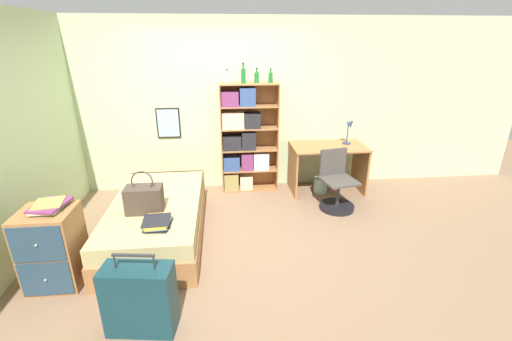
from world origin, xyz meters
name	(u,v)px	position (x,y,z in m)	size (l,w,h in m)	color
ground_plane	(219,233)	(0.00, 0.00, 0.00)	(14.00, 14.00, 0.00)	#84664C
wall_back	(216,107)	(0.00, 1.53, 1.30)	(10.00, 0.09, 2.60)	beige
wall_left	(17,138)	(-2.09, 0.00, 1.30)	(0.06, 10.00, 2.60)	beige
bed	(158,219)	(-0.73, 0.02, 0.24)	(1.05, 1.98, 0.48)	#A36B3D
handbag	(144,199)	(-0.80, -0.24, 0.63)	(0.40, 0.23, 0.48)	#47382D
book_stack_on_bed	(157,222)	(-0.61, -0.57, 0.52)	(0.30, 0.36, 0.07)	#232328
suitcase	(140,299)	(-0.63, -1.45, 0.30)	(0.59, 0.32, 0.74)	#143842
dresser	(53,248)	(-1.58, -0.76, 0.39)	(0.49, 0.48, 0.79)	#A36B3D
magazine_pile_on_dresser	(49,206)	(-1.54, -0.71, 0.82)	(0.32, 0.38, 0.06)	#427A4C
bookcase	(244,141)	(0.41, 1.34, 0.81)	(0.88, 0.29, 1.67)	#A36B3D
bottle_green	(227,78)	(0.18, 1.33, 1.75)	(0.07, 0.07, 0.20)	#B7BCC1
bottle_brown	(243,75)	(0.41, 1.31, 1.79)	(0.07, 0.07, 0.29)	#1E6B2D
bottle_clear	(257,77)	(0.61, 1.35, 1.76)	(0.07, 0.07, 0.21)	#1E6B2D
bottle_blue	(271,77)	(0.81, 1.35, 1.75)	(0.06, 0.06, 0.20)	#1E6B2D
desk	(327,160)	(1.70, 1.15, 0.51)	(1.13, 0.67, 0.74)	#A36B3D
desk_lamp	(350,127)	(2.04, 1.23, 1.01)	(0.18, 0.13, 0.41)	navy
desk_chair	(336,191)	(1.67, 0.55, 0.26)	(0.52, 0.52, 0.84)	black
waste_bin	(320,185)	(1.60, 1.08, 0.12)	(0.21, 0.21, 0.24)	#99C1B2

